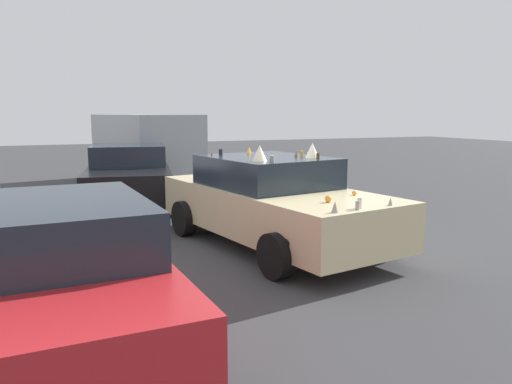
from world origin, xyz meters
TOP-DOWN VIEW (x-y plane):
  - ground_plane at (0.00, 0.00)m, footprint 60.00×60.00m
  - art_car_decorated at (0.04, 0.01)m, footprint 4.78×2.66m
  - parked_van_behind_right at (8.20, 0.57)m, footprint 5.16×2.74m
  - parked_sedan_row_back_center at (4.48, 1.61)m, footprint 4.24×2.56m
  - parked_sedan_near_left at (-2.66, 3.35)m, footprint 4.05×2.12m

SIDE VIEW (x-z plane):
  - ground_plane at x=0.00m, z-range 0.00..0.00m
  - parked_sedan_row_back_center at x=4.48m, z-range 0.00..1.41m
  - parked_sedan_near_left at x=-2.66m, z-range 0.01..1.42m
  - art_car_decorated at x=0.04m, z-range -0.11..1.56m
  - parked_van_behind_right at x=8.20m, z-range 0.13..2.23m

